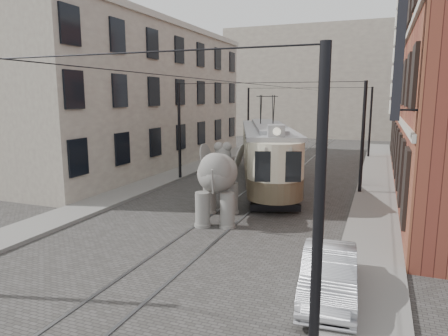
% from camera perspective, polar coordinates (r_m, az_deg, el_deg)
% --- Properties ---
extents(ground, '(120.00, 120.00, 0.00)m').
position_cam_1_polar(ground, '(18.27, 0.91, -6.46)').
color(ground, '#44423F').
extents(tram_rails, '(1.54, 80.00, 0.02)m').
position_cam_1_polar(tram_rails, '(18.27, 0.91, -6.42)').
color(tram_rails, slate).
rests_on(tram_rails, ground).
extents(sidewalk_right, '(2.00, 60.00, 0.15)m').
position_cam_1_polar(sidewalk_right, '(17.22, 20.18, -7.86)').
color(sidewalk_right, slate).
rests_on(sidewalk_right, ground).
extents(sidewalk_left, '(2.00, 60.00, 0.15)m').
position_cam_1_polar(sidewalk_left, '(21.30, -15.77, -4.24)').
color(sidewalk_left, slate).
rests_on(sidewalk_left, ground).
extents(stucco_building, '(7.00, 24.00, 10.00)m').
position_cam_1_polar(stucco_building, '(31.47, -11.84, 9.46)').
color(stucco_building, gray).
rests_on(stucco_building, ground).
extents(distant_block, '(28.00, 10.00, 14.00)m').
position_cam_1_polar(distant_block, '(56.80, 15.32, 11.47)').
color(distant_block, gray).
rests_on(distant_block, ground).
extents(catenary, '(11.00, 30.20, 6.00)m').
position_cam_1_polar(catenary, '(22.44, 4.88, 4.40)').
color(catenary, black).
rests_on(catenary, ground).
extents(tram, '(6.91, 13.40, 5.25)m').
position_cam_1_polar(tram, '(24.35, 5.99, 3.93)').
color(tram, beige).
rests_on(tram, ground).
extents(elephant, '(4.07, 5.69, 3.14)m').
position_cam_1_polar(elephant, '(17.06, -0.89, -2.20)').
color(elephant, slate).
rests_on(elephant, ground).
extents(parked_car, '(1.68, 3.97, 1.28)m').
position_cam_1_polar(parked_car, '(11.19, 14.51, -14.23)').
color(parked_car, '#A4A4A9').
rests_on(parked_car, ground).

